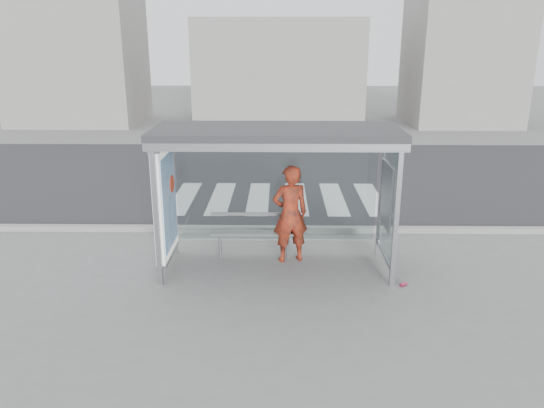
{
  "coord_description": "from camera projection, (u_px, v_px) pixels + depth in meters",
  "views": [
    {
      "loc": [
        0.05,
        -9.05,
        4.08
      ],
      "look_at": [
        -0.08,
        0.2,
        1.19
      ],
      "focal_mm": 35.0,
      "sensor_mm": 36.0,
      "label": 1
    }
  ],
  "objects": [
    {
      "name": "building_center",
      "position": [
        279.0,
        72.0,
        26.28
      ],
      "size": [
        8.0,
        5.0,
        5.0
      ],
      "primitive_type": "cube",
      "color": "gray",
      "rests_on": "ground"
    },
    {
      "name": "person",
      "position": [
        290.0,
        214.0,
        9.93
      ],
      "size": [
        0.78,
        0.61,
        1.87
      ],
      "primitive_type": "imported",
      "rotation": [
        0.0,
        0.0,
        3.41
      ],
      "color": "orange",
      "rests_on": "ground"
    },
    {
      "name": "crosswalk",
      "position": [
        277.0,
        198.0,
        14.15
      ],
      "size": [
        5.55,
        3.0,
        0.0
      ],
      "color": "silver",
      "rests_on": "ground"
    },
    {
      "name": "curb",
      "position": [
        277.0,
        229.0,
        11.69
      ],
      "size": [
        30.0,
        0.18,
        0.12
      ],
      "primitive_type": "cube",
      "color": "gray",
      "rests_on": "ground"
    },
    {
      "name": "ground",
      "position": [
        276.0,
        268.0,
        9.85
      ],
      "size": [
        80.0,
        80.0,
        0.0
      ],
      "primitive_type": "plane",
      "color": "slate",
      "rests_on": "ground"
    },
    {
      "name": "bus_shelter",
      "position": [
        255.0,
        163.0,
        9.32
      ],
      "size": [
        4.25,
        1.65,
        2.62
      ],
      "color": "gray",
      "rests_on": "ground"
    },
    {
      "name": "building_right",
      "position": [
        463.0,
        51.0,
        25.86
      ],
      "size": [
        5.0,
        5.0,
        7.0
      ],
      "primitive_type": "cube",
      "color": "gray",
      "rests_on": "ground"
    },
    {
      "name": "soda_can",
      "position": [
        403.0,
        284.0,
        9.12
      ],
      "size": [
        0.14,
        0.13,
        0.07
      ],
      "primitive_type": "cylinder",
      "rotation": [
        0.0,
        1.57,
        0.58
      ],
      "color": "#C4395C",
      "rests_on": "ground"
    },
    {
      "name": "bench",
      "position": [
        254.0,
        232.0,
        10.18
      ],
      "size": [
        1.68,
        0.31,
        0.87
      ],
      "color": "slate",
      "rests_on": "ground"
    },
    {
      "name": "building_left",
      "position": [
        77.0,
        61.0,
        26.27
      ],
      "size": [
        6.0,
        5.0,
        6.0
      ],
      "primitive_type": "cube",
      "color": "gray",
      "rests_on": "ground"
    },
    {
      "name": "road",
      "position": [
        278.0,
        175.0,
        16.53
      ],
      "size": [
        30.0,
        10.0,
        0.01
      ],
      "primitive_type": "cube",
      "color": "#28282A",
      "rests_on": "ground"
    }
  ]
}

